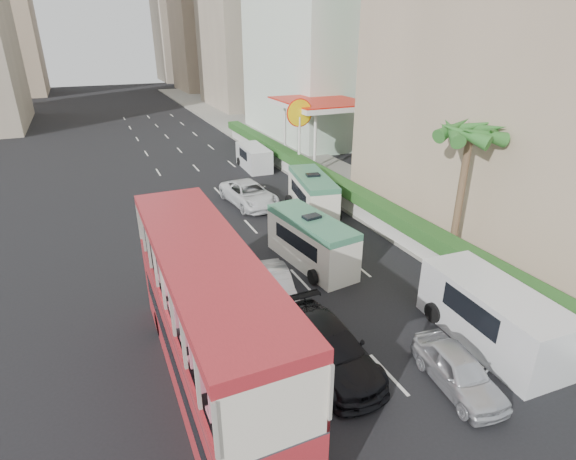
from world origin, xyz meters
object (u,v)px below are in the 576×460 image
double_decker_bus (208,321)px  panel_van_far (254,158)px  car_silver_lane_a (274,299)px  panel_van_near (492,315)px  car_black (328,364)px  shell_station (320,133)px  palm_tree (460,196)px  minibus_far (312,195)px  car_silver_lane_b (455,386)px  minibus_near (311,241)px  van_asset (250,204)px

double_decker_bus → panel_van_far: 26.03m
car_silver_lane_a → panel_van_near: panel_van_near is taller
car_black → shell_station: bearing=62.4°
double_decker_bus → palm_tree: bearing=16.2°
car_black → minibus_far: minibus_far is taller
car_black → palm_tree: bearing=24.9°
double_decker_bus → car_silver_lane_a: (3.85, 4.02, -2.53)m
double_decker_bus → palm_tree: 14.39m
double_decker_bus → car_silver_lane_a: bearing=46.2°
car_silver_lane_b → panel_van_near: bearing=32.7°
minibus_near → shell_station: size_ratio=0.70×
car_black → minibus_near: 7.71m
minibus_near → palm_tree: 7.68m
van_asset → panel_van_far: size_ratio=1.15×
van_asset → minibus_far: size_ratio=0.97×
panel_van_far → palm_tree: (3.62, -19.91, 2.44)m
car_silver_lane_b → shell_station: (8.68, 26.34, 2.75)m
van_asset → minibus_near: bearing=-95.9°
car_silver_lane_a → van_asset: bearing=84.0°
double_decker_bus → minibus_far: bearing=51.4°
car_silver_lane_b → minibus_far: 16.19m
double_decker_bus → car_silver_lane_b: size_ratio=2.90×
van_asset → panel_van_near: 17.97m
van_asset → minibus_far: bearing=-49.6°
panel_van_near → panel_van_far: (0.05, 25.88, -0.21)m
car_black → shell_station: (12.04, 23.71, 2.75)m
car_black → panel_van_near: 6.40m
panel_van_near → palm_tree: 7.36m
car_silver_lane_a → panel_van_far: 20.89m
double_decker_bus → minibus_near: 9.41m
car_silver_lane_b → car_black: bearing=148.6°
car_silver_lane_b → shell_station: bearing=78.5°
car_silver_lane_a → palm_tree: bearing=8.3°
double_decker_bus → van_asset: bearing=66.4°
car_silver_lane_a → car_silver_lane_b: (3.47, -7.36, 0.00)m
car_silver_lane_a → palm_tree: size_ratio=0.63×
minibus_near → minibus_far: bearing=55.3°
car_black → panel_van_far: size_ratio=1.11×
minibus_far → double_decker_bus: bearing=-117.6°
minibus_far → minibus_near: bearing=-106.4°
car_black → panel_van_near: bearing=-12.3°
van_asset → car_black: bearing=-105.8°
shell_station → car_silver_lane_a: bearing=-122.6°
double_decker_bus → van_asset: size_ratio=2.04×
minibus_far → shell_station: bearing=71.2°
car_silver_lane_a → palm_tree: 10.51m
panel_van_far → shell_station: size_ratio=0.59×
car_black → panel_van_near: panel_van_near is taller
shell_station → minibus_near: bearing=-118.9°
panel_van_far → minibus_far: bearing=-88.1°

